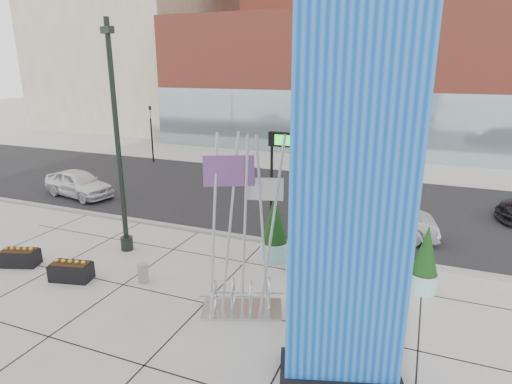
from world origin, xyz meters
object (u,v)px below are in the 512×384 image
at_px(lamp_post, 119,163).
at_px(car_silver_mid, 375,219).
at_px(blue_pylon, 350,196).
at_px(car_white_west, 79,184).
at_px(public_art_sculpture, 242,268).
at_px(overhead_street_sign, 292,150).
at_px(concrete_bollard, 143,273).

bearing_deg(lamp_post, car_silver_mid, 29.00).
height_order(blue_pylon, car_white_west, blue_pylon).
relative_size(public_art_sculpture, car_white_west, 1.22).
relative_size(overhead_street_sign, car_white_west, 1.06).
bearing_deg(car_silver_mid, lamp_post, 109.06).
bearing_deg(car_white_west, car_silver_mid, -78.60).
xyz_separation_m(lamp_post, public_art_sculpture, (5.85, -2.26, -2.07)).
xyz_separation_m(concrete_bollard, car_silver_mid, (6.52, 6.73, 0.47)).
height_order(overhead_street_sign, car_white_west, overhead_street_sign).
bearing_deg(blue_pylon, public_art_sculpture, 134.53).
height_order(lamp_post, concrete_bollard, lamp_post).
bearing_deg(overhead_street_sign, car_white_west, 172.22).
height_order(public_art_sculpture, car_silver_mid, public_art_sculpture).
bearing_deg(lamp_post, overhead_street_sign, 23.20).
distance_m(lamp_post, public_art_sculpture, 6.61).
distance_m(blue_pylon, lamp_post, 9.85).
distance_m(overhead_street_sign, car_silver_mid, 4.83).
bearing_deg(car_silver_mid, overhead_street_sign, 118.86).
xyz_separation_m(lamp_post, car_white_west, (-6.91, 4.80, -2.71)).
distance_m(public_art_sculpture, car_white_west, 14.59).
bearing_deg(car_silver_mid, blue_pylon, 172.14).
xyz_separation_m(overhead_street_sign, car_white_west, (-12.68, 2.33, -3.14)).
bearing_deg(lamp_post, car_white_west, 145.20).
bearing_deg(car_white_west, public_art_sculpture, -107.58).
xyz_separation_m(concrete_bollard, overhead_street_sign, (3.62, 4.39, 3.54)).
xyz_separation_m(lamp_post, car_silver_mid, (8.67, 4.81, -2.64)).
height_order(lamp_post, public_art_sculpture, lamp_post).
distance_m(public_art_sculpture, overhead_street_sign, 5.35).
height_order(public_art_sculpture, overhead_street_sign, public_art_sculpture).
distance_m(lamp_post, overhead_street_sign, 6.29).
xyz_separation_m(lamp_post, overhead_street_sign, (5.77, 2.47, 0.43)).
height_order(blue_pylon, car_silver_mid, blue_pylon).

